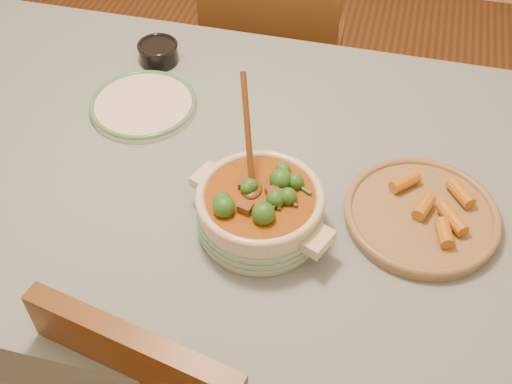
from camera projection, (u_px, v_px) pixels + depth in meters
floor at (224, 335)px, 2.02m from camera, size 4.50×4.50×0.00m
dining_table at (214, 192)px, 1.54m from camera, size 1.68×1.08×0.76m
stew_casserole at (260, 207)px, 1.29m from camera, size 0.33×0.33×0.31m
white_plate at (143, 105)px, 1.60m from camera, size 0.28×0.28×0.02m
condiment_bowl at (158, 51)px, 1.72m from camera, size 0.13×0.13×0.06m
fried_plate at (422, 213)px, 1.34m from camera, size 0.37×0.37×0.05m
chair_far at (274, 48)px, 2.17m from camera, size 0.46×0.46×0.93m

